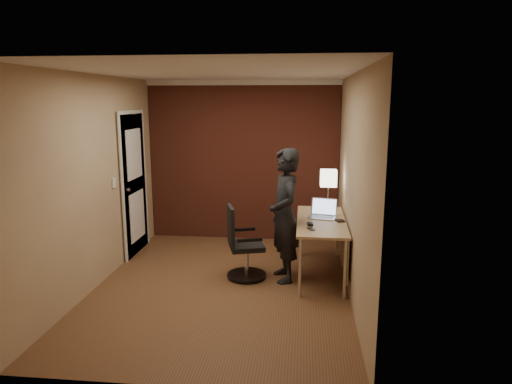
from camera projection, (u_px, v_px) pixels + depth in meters
room at (221, 157)px, 6.77m from camera, size 4.00×4.00×4.00m
desk at (327, 230)px, 5.71m from camera, size 0.60×1.50×0.73m
desk_lamp at (328, 179)px, 6.22m from camera, size 0.22×0.22×0.54m
laptop at (323, 212)px, 5.83m from camera, size 0.38×0.32×0.23m
mouse at (310, 224)px, 5.44m from camera, size 0.07×0.11×0.03m
phone at (311, 229)px, 5.28m from camera, size 0.10×0.13×0.01m
wallet at (340, 221)px, 5.62m from camera, size 0.12×0.13×0.02m
office_chair at (242, 247)px, 5.67m from camera, size 0.51×0.57×0.91m
person at (285, 215)px, 5.55m from camera, size 0.55×0.69×1.64m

